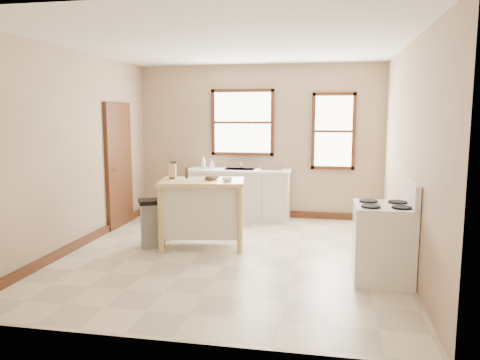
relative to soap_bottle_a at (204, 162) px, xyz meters
name	(u,v)px	position (x,y,z in m)	size (l,w,h in m)	color
floor	(231,255)	(0.96, -2.15, -1.03)	(5.00, 5.00, 0.00)	#BEAE96
ceiling	(231,44)	(0.96, -2.15, 1.77)	(5.00, 5.00, 0.00)	white
wall_back	(259,142)	(0.96, 0.35, 0.37)	(4.50, 0.04, 2.80)	tan
wall_left	(75,150)	(-1.29, -2.15, 0.37)	(0.04, 5.00, 2.80)	tan
wall_right	(409,155)	(3.21, -2.15, 0.37)	(0.04, 5.00, 2.80)	tan
window_main	(243,123)	(0.66, 0.33, 0.72)	(1.17, 0.06, 1.22)	black
window_side	(333,131)	(2.31, 0.33, 0.57)	(0.77, 0.06, 1.37)	black
door_left	(119,165)	(-1.25, -0.85, 0.02)	(0.06, 0.90, 2.10)	black
baseboard_back	(258,213)	(0.96, 0.32, -0.97)	(4.50, 0.04, 0.12)	black
baseboard_left	(82,242)	(-1.26, -2.15, -0.97)	(0.04, 5.00, 0.12)	black
sink_counter	(240,194)	(0.66, 0.05, -0.57)	(1.86, 0.62, 0.92)	beige
faucet	(242,162)	(0.66, 0.23, 0.00)	(0.03, 0.03, 0.22)	silver
soap_bottle_a	(204,162)	(0.00, 0.00, 0.00)	(0.09, 0.09, 0.23)	#B2B2B2
soap_bottle_b	(212,164)	(0.16, -0.01, -0.03)	(0.08, 0.08, 0.17)	#B2B2B2
dish_rack	(272,167)	(1.26, -0.01, -0.06)	(0.39, 0.29, 0.10)	silver
kitchen_island	(202,213)	(0.47, -1.82, -0.55)	(1.19, 0.76, 0.97)	tan
knife_block	(172,172)	(0.00, -1.73, 0.04)	(0.10, 0.10, 0.20)	tan
pepper_grinder	(187,173)	(0.20, -1.67, 0.02)	(0.04, 0.04, 0.15)	#442012
bowl_a	(209,179)	(0.58, -1.81, -0.04)	(0.16, 0.16, 0.04)	brown
bowl_b	(212,178)	(0.60, -1.73, -0.04)	(0.18, 0.18, 0.04)	brown
bowl_c	(227,179)	(0.84, -1.84, -0.04)	(0.15, 0.15, 0.05)	white
trash_bin	(152,223)	(-0.24, -1.97, -0.68)	(0.36, 0.30, 0.70)	slate
gas_stove	(383,231)	(2.88, -2.77, -0.46)	(0.71, 0.72, 1.15)	white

